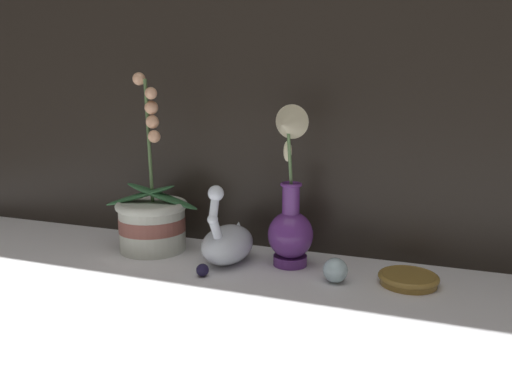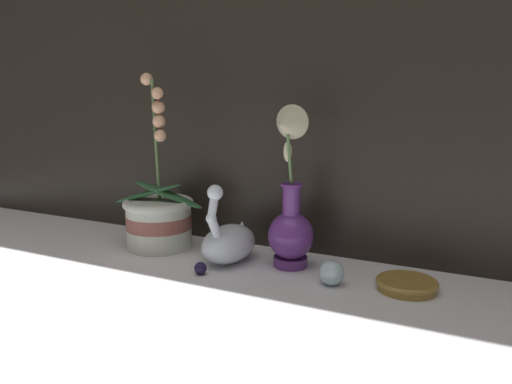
{
  "view_description": "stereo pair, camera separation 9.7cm",
  "coord_description": "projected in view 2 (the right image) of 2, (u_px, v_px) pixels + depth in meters",
  "views": [
    {
      "loc": [
        0.34,
        -0.84,
        0.38
      ],
      "look_at": [
        -0.02,
        0.14,
        0.17
      ],
      "focal_mm": 35.0,
      "sensor_mm": 36.0,
      "label": 1
    },
    {
      "loc": [
        0.43,
        -0.8,
        0.38
      ],
      "look_at": [
        -0.02,
        0.14,
        0.17
      ],
      "focal_mm": 35.0,
      "sensor_mm": 36.0,
      "label": 2
    }
  ],
  "objects": [
    {
      "name": "orchid_potted_plant",
      "position": [
        159.0,
        216.0,
        1.22
      ],
      "size": [
        0.23,
        0.17,
        0.42
      ],
      "color": "beige",
      "rests_on": "ground_plane"
    },
    {
      "name": "amber_dish",
      "position": [
        407.0,
        284.0,
        0.96
      ],
      "size": [
        0.12,
        0.12,
        0.02
      ],
      "color": "olive",
      "rests_on": "ground_plane"
    },
    {
      "name": "glass_bauble",
      "position": [
        200.0,
        268.0,
        1.04
      ],
      "size": [
        0.03,
        0.03,
        0.03
      ],
      "color": "#191433",
      "rests_on": "ground_plane"
    },
    {
      "name": "blue_vase",
      "position": [
        290.0,
        211.0,
        1.07
      ],
      "size": [
        0.1,
        0.12,
        0.35
      ],
      "color": "#602D7F",
      "rests_on": "ground_plane"
    },
    {
      "name": "swan_figurine",
      "position": [
        229.0,
        241.0,
        1.12
      ],
      "size": [
        0.11,
        0.18,
        0.19
      ],
      "color": "silver",
      "rests_on": "ground_plane"
    },
    {
      "name": "ground_plane",
      "position": [
        236.0,
        289.0,
        0.97
      ],
      "size": [
        2.8,
        2.8,
        0.0
      ],
      "primitive_type": "plane",
      "color": "white"
    },
    {
      "name": "glass_sphere",
      "position": [
        332.0,
        273.0,
        0.99
      ],
      "size": [
        0.05,
        0.05,
        0.05
      ],
      "color": "silver",
      "rests_on": "ground_plane"
    }
  ]
}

